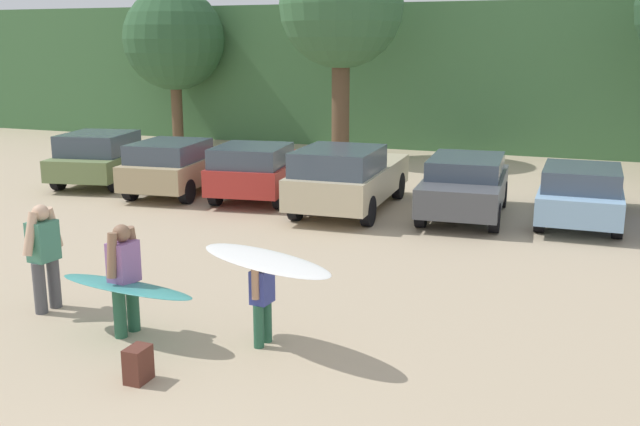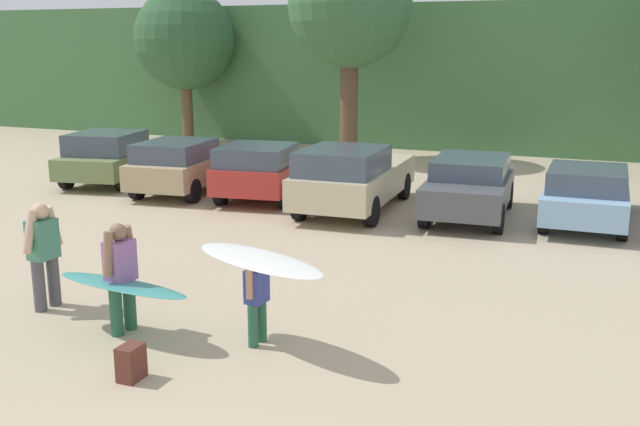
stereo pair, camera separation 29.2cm
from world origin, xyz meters
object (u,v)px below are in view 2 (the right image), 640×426
object	(u,v)px
parked_car_champagne	(352,177)
parked_car_tan	(184,165)
parked_car_red	(266,169)
parked_car_sky_blue	(587,193)
surfboard_teal	(122,285)
parked_car_olive_green	(113,156)
backpack_dropped	(131,363)
person_companion	(43,250)
person_adult	(121,272)
person_child	(257,295)
surfboard_white	(259,260)
parked_car_dark_gray	(470,185)

from	to	relation	value
parked_car_champagne	parked_car_tan	bearing A→B (deg)	83.67
parked_car_red	parked_car_champagne	xyz separation A→B (m)	(2.65, -0.57, 0.07)
parked_car_sky_blue	surfboard_teal	bearing A→B (deg)	148.28
parked_car_tan	parked_car_sky_blue	distance (m)	10.47
parked_car_olive_green	backpack_dropped	world-z (taller)	parked_car_olive_green
surfboard_teal	parked_car_champagne	bearing A→B (deg)	-85.10
backpack_dropped	person_companion	bearing A→B (deg)	150.40
person_adult	person_child	world-z (taller)	person_adult
parked_car_red	backpack_dropped	size ratio (longest dim) A/B	9.49
parked_car_red	surfboard_white	world-z (taller)	parked_car_red
surfboard_teal	backpack_dropped	world-z (taller)	surfboard_teal
parked_car_champagne	person_companion	bearing A→B (deg)	162.88
parked_car_sky_blue	person_adult	bearing A→B (deg)	147.48
parked_car_champagne	person_adult	bearing A→B (deg)	174.75
parked_car_tan	person_adult	world-z (taller)	person_adult
parked_car_champagne	surfboard_white	xyz separation A→B (m)	(1.69, -8.29, 0.41)
parked_car_tan	parked_car_champagne	xyz separation A→B (m)	(5.06, -0.34, 0.08)
parked_car_champagne	person_companion	xyz separation A→B (m)	(-2.12, -8.16, 0.09)
parked_car_red	parked_car_dark_gray	xyz separation A→B (m)	(5.44, -0.11, -0.02)
parked_car_tan	surfboard_teal	distance (m)	10.15
parked_car_red	parked_car_champagne	size ratio (longest dim) A/B	0.89
parked_car_olive_green	person_child	world-z (taller)	parked_car_olive_green
parked_car_olive_green	parked_car_tan	distance (m)	2.80
surfboard_teal	person_child	bearing A→B (deg)	-158.68
surfboard_white	parked_car_champagne	bearing A→B (deg)	-58.61
parked_car_sky_blue	person_companion	distance (m)	11.76
person_adult	backpack_dropped	size ratio (longest dim) A/B	3.60
parked_car_olive_green	surfboard_teal	size ratio (longest dim) A/B	1.87
parked_car_champagne	person_adult	distance (m)	8.51
parked_car_champagne	parked_car_sky_blue	size ratio (longest dim) A/B	1.07
parked_car_tan	parked_car_sky_blue	xyz separation A→B (m)	(10.45, 0.55, -0.07)
parked_car_dark_gray	surfboard_teal	distance (m)	9.61
parked_car_tan	surfboard_white	world-z (taller)	parked_car_tan
surfboard_white	person_companion	bearing A→B (deg)	17.80
parked_car_olive_green	person_companion	world-z (taller)	person_companion
backpack_dropped	surfboard_white	bearing A→B (deg)	53.38
parked_car_champagne	person_companion	distance (m)	8.43
person_child	person_adult	bearing A→B (deg)	15.45
parked_car_tan	person_child	world-z (taller)	parked_car_tan
parked_car_olive_green	person_companion	size ratio (longest dim) A/B	2.58
parked_car_champagne	backpack_dropped	distance (m)	9.76
parked_car_olive_green	parked_car_red	bearing A→B (deg)	-103.69
parked_car_tan	parked_car_dark_gray	world-z (taller)	parked_car_tan
parked_car_red	person_child	xyz separation A→B (m)	(4.23, -8.72, -0.07)
person_companion	backpack_dropped	distance (m)	3.25
parked_car_champagne	backpack_dropped	size ratio (longest dim) A/B	10.67
parked_car_dark_gray	surfboard_teal	world-z (taller)	parked_car_dark_gray
surfboard_white	parked_car_dark_gray	bearing A→B (deg)	-77.28
parked_car_champagne	person_companion	world-z (taller)	person_companion
parked_car_red	person_companion	xyz separation A→B (m)	(0.53, -8.73, 0.16)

